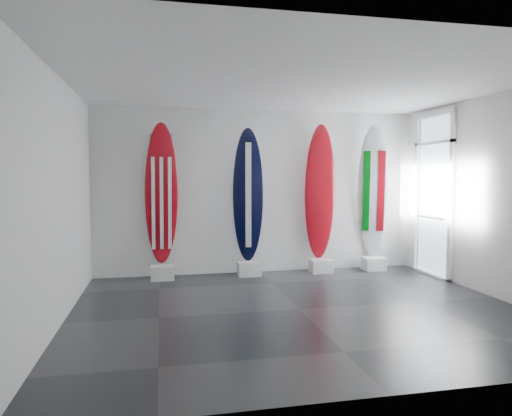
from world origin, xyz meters
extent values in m
plane|color=black|center=(0.00, 0.00, 0.00)|extent=(6.00, 6.00, 0.00)
plane|color=white|center=(0.00, 0.00, 3.00)|extent=(6.00, 6.00, 0.00)
plane|color=silver|center=(0.00, 2.50, 1.50)|extent=(6.00, 0.00, 6.00)
plane|color=silver|center=(0.00, -2.50, 1.50)|extent=(6.00, 0.00, 6.00)
plane|color=silver|center=(-3.00, 0.00, 1.50)|extent=(0.00, 5.00, 5.00)
plane|color=silver|center=(3.00, 0.00, 1.50)|extent=(0.00, 5.00, 5.00)
cube|color=white|center=(-1.79, 2.18, 0.12)|extent=(0.40, 0.30, 0.24)
ellipsoid|color=#A10A14|center=(-1.79, 2.28, 1.47)|extent=(0.58, 0.44, 2.46)
cube|color=white|center=(-0.27, 2.18, 0.12)|extent=(0.40, 0.30, 0.24)
ellipsoid|color=black|center=(-0.27, 2.28, 1.44)|extent=(0.57, 0.31, 2.41)
cube|color=white|center=(1.09, 2.18, 0.12)|extent=(0.40, 0.30, 0.24)
ellipsoid|color=#A10A14|center=(1.09, 2.28, 1.49)|extent=(0.58, 0.25, 2.50)
cube|color=white|center=(2.15, 2.18, 0.12)|extent=(0.40, 0.30, 0.24)
ellipsoid|color=silver|center=(2.15, 2.28, 1.49)|extent=(0.67, 0.56, 2.52)
cube|color=silver|center=(-2.45, 2.48, 0.35)|extent=(0.09, 0.02, 0.13)
camera|label=1|loc=(-1.81, -5.83, 1.79)|focal=32.26mm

